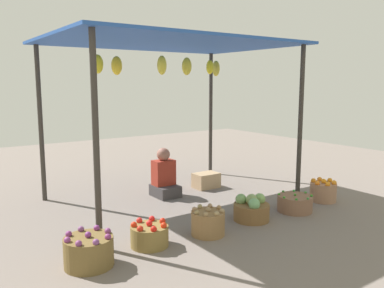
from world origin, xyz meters
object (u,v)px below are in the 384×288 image
(basket_green_chilies, at_px, (295,203))
(vendor_person, at_px, (164,178))
(basket_potatoes, at_px, (208,223))
(wooden_crate_near_vendor, at_px, (206,180))
(basket_purple_onions, at_px, (89,251))
(basket_oranges, at_px, (323,191))
(basket_red_tomatoes, at_px, (150,235))
(basket_cabbages, at_px, (251,210))

(basket_green_chilies, bearing_deg, vendor_person, 123.05)
(basket_potatoes, relative_size, wooden_crate_near_vendor, 0.95)
(basket_purple_onions, relative_size, wooden_crate_near_vendor, 1.15)
(vendor_person, distance_m, basket_oranges, 2.48)
(vendor_person, height_order, basket_oranges, vendor_person)
(basket_purple_onions, height_order, basket_green_chilies, basket_purple_onions)
(basket_green_chilies, bearing_deg, basket_purple_onions, 179.82)
(basket_purple_onions, height_order, basket_oranges, basket_purple_onions)
(basket_potatoes, bearing_deg, wooden_crate_near_vendor, 53.77)
(basket_red_tomatoes, height_order, basket_oranges, basket_oranges)
(basket_purple_onions, distance_m, basket_green_chilies, 3.01)
(vendor_person, xyz_separation_m, wooden_crate_near_vendor, (0.86, 0.03, -0.17))
(basket_purple_onions, height_order, basket_cabbages, same)
(basket_potatoes, distance_m, basket_oranges, 2.29)
(basket_red_tomatoes, xyz_separation_m, basket_potatoes, (0.74, -0.11, 0.03))
(basket_oranges, bearing_deg, basket_purple_onions, -178.83)
(basket_potatoes, distance_m, basket_cabbages, 0.79)
(basket_purple_onions, height_order, basket_red_tomatoes, basket_purple_onions)
(basket_red_tomatoes, bearing_deg, wooden_crate_near_vendor, 39.17)
(vendor_person, bearing_deg, basket_cabbages, -77.78)
(basket_green_chilies, relative_size, basket_oranges, 1.24)
(vendor_person, bearing_deg, basket_purple_onions, -137.92)
(basket_cabbages, bearing_deg, basket_green_chilies, -5.69)
(basket_red_tomatoes, distance_m, basket_cabbages, 1.52)
(basket_cabbages, bearing_deg, wooden_crate_near_vendor, 73.27)
(basket_potatoes, relative_size, basket_cabbages, 0.85)
(basket_purple_onions, distance_m, basket_cabbages, 2.25)
(basket_potatoes, distance_m, wooden_crate_near_vendor, 2.17)
(wooden_crate_near_vendor, bearing_deg, vendor_person, -178.24)
(basket_purple_onions, relative_size, basket_red_tomatoes, 1.15)
(basket_oranges, bearing_deg, vendor_person, 138.74)
(basket_potatoes, height_order, basket_oranges, basket_oranges)
(vendor_person, relative_size, wooden_crate_near_vendor, 1.83)
(basket_potatoes, xyz_separation_m, basket_oranges, (2.29, 0.09, 0.00))
(basket_oranges, bearing_deg, wooden_crate_near_vendor, 121.17)
(basket_purple_onions, xyz_separation_m, basket_cabbages, (2.25, 0.07, -0.01))
(vendor_person, bearing_deg, basket_red_tomatoes, -125.66)
(wooden_crate_near_vendor, bearing_deg, basket_green_chilies, -81.51)
(basket_cabbages, bearing_deg, basket_potatoes, -174.02)
(basket_potatoes, xyz_separation_m, basket_cabbages, (0.78, 0.08, -0.01))
(wooden_crate_near_vendor, bearing_deg, basket_oranges, -58.83)
(basket_cabbages, xyz_separation_m, basket_oranges, (1.51, 0.01, 0.01))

